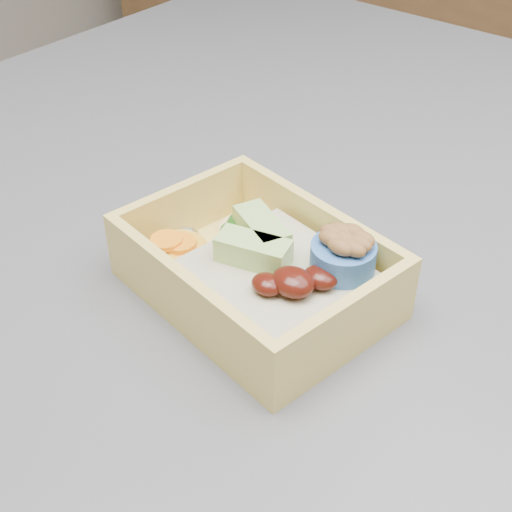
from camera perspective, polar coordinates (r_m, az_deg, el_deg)
The scene contains 1 object.
bento_box at distance 0.46m, azimuth 0.66°, elevation -1.27°, with size 0.18×0.14×0.06m.
Camera 1 is at (0.07, -0.50, 1.23)m, focal length 50.00 mm.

